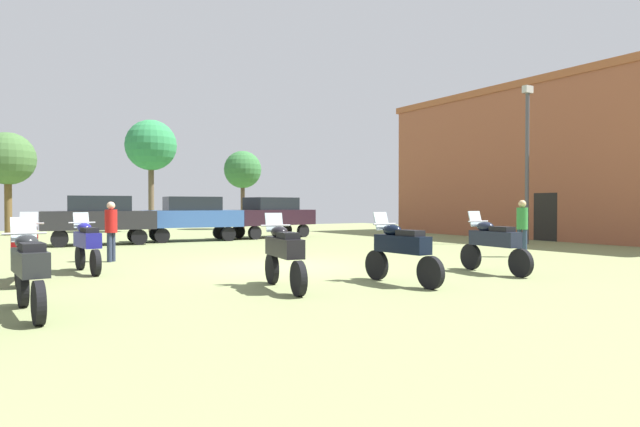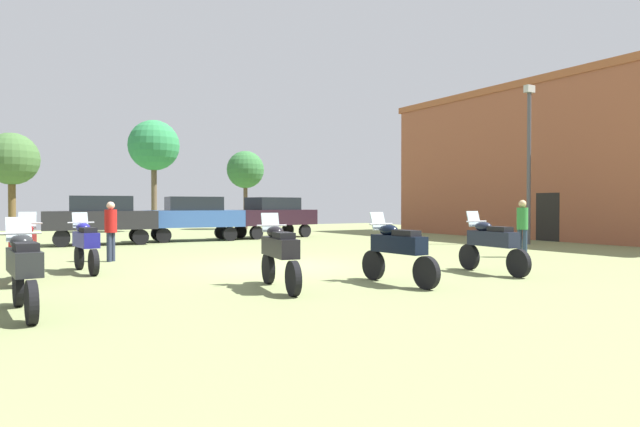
# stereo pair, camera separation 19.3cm
# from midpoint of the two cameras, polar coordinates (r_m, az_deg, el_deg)

# --- Properties ---
(ground_plane) EXTENTS (44.00, 52.00, 0.02)m
(ground_plane) POSITION_cam_midpoint_polar(r_m,az_deg,el_deg) (14.39, -4.98, -5.67)
(ground_plane) COLOR #7C8654
(brick_building) EXTENTS (6.12, 19.44, 7.61)m
(brick_building) POSITION_cam_midpoint_polar(r_m,az_deg,el_deg) (29.32, 24.95, 5.05)
(brick_building) COLOR #985237
(brick_building) RESTS_ON ground
(motorcycle_1) EXTENTS (0.70, 2.27, 1.48)m
(motorcycle_1) POSITION_cam_midpoint_polar(r_m,az_deg,el_deg) (10.45, -4.40, -4.09)
(motorcycle_1) COLOR black
(motorcycle_1) RESTS_ON ground
(motorcycle_2) EXTENTS (0.68, 2.12, 1.49)m
(motorcycle_2) POSITION_cam_midpoint_polar(r_m,az_deg,el_deg) (12.98, -29.19, -3.23)
(motorcycle_2) COLOR black
(motorcycle_2) RESTS_ON ground
(motorcycle_4) EXTENTS (0.62, 2.29, 1.49)m
(motorcycle_4) POSITION_cam_midpoint_polar(r_m,az_deg,el_deg) (13.52, 17.57, -2.97)
(motorcycle_4) COLOR black
(motorcycle_4) RESTS_ON ground
(motorcycle_5) EXTENTS (0.62, 2.12, 1.45)m
(motorcycle_5) POSITION_cam_midpoint_polar(r_m,az_deg,el_deg) (14.18, -23.87, -2.91)
(motorcycle_5) COLOR black
(motorcycle_5) RESTS_ON ground
(motorcycle_10) EXTENTS (0.62, 2.23, 1.45)m
(motorcycle_10) POSITION_cam_midpoint_polar(r_m,az_deg,el_deg) (9.16, -29.02, -5.02)
(motorcycle_10) COLOR black
(motorcycle_10) RESTS_ON ground
(motorcycle_11) EXTENTS (0.62, 2.26, 1.49)m
(motorcycle_11) POSITION_cam_midpoint_polar(r_m,az_deg,el_deg) (11.23, 8.12, -3.74)
(motorcycle_11) COLOR black
(motorcycle_11) RESTS_ON ground
(car_1) EXTENTS (4.53, 2.44, 2.00)m
(car_1) POSITION_cam_midpoint_polar(r_m,az_deg,el_deg) (26.84, -5.41, -0.07)
(car_1) COLOR black
(car_1) RESTS_ON ground
(car_3) EXTENTS (4.47, 2.26, 2.00)m
(car_3) POSITION_cam_midpoint_polar(r_m,az_deg,el_deg) (23.67, -22.62, -0.28)
(car_3) COLOR black
(car_3) RESTS_ON ground
(car_4) EXTENTS (4.46, 2.22, 2.00)m
(car_4) POSITION_cam_midpoint_polar(r_m,az_deg,el_deg) (24.93, -13.62, -0.17)
(car_4) COLOR black
(car_4) RESTS_ON ground
(person_1) EXTENTS (0.48, 0.48, 1.73)m
(person_1) POSITION_cam_midpoint_polar(r_m,az_deg,el_deg) (16.59, -21.63, -1.31)
(person_1) COLOR #242C40
(person_1) RESTS_ON ground
(person_2) EXTENTS (0.41, 0.41, 1.79)m
(person_2) POSITION_cam_midpoint_polar(r_m,az_deg,el_deg) (17.97, 20.40, -1.01)
(person_2) COLOR #27374D
(person_2) RESTS_ON ground
(tree_2) EXTENTS (2.49, 2.49, 5.23)m
(tree_2) POSITION_cam_midpoint_polar(r_m,az_deg,el_deg) (36.24, -8.37, 4.58)
(tree_2) COLOR brown
(tree_2) RESTS_ON ground
(tree_3) EXTENTS (3.04, 3.04, 6.75)m
(tree_3) POSITION_cam_midpoint_polar(r_m,az_deg,el_deg) (34.09, -17.68, 6.85)
(tree_3) COLOR brown
(tree_3) RESTS_ON ground
(tree_4) EXTENTS (2.80, 2.80, 5.51)m
(tree_4) POSITION_cam_midpoint_polar(r_m,az_deg,el_deg) (33.26, -30.39, 4.98)
(tree_4) COLOR brown
(tree_4) RESTS_ON ground
(lamp_post) EXTENTS (0.44, 0.24, 6.57)m
(lamp_post) POSITION_cam_midpoint_polar(r_m,az_deg,el_deg) (23.96, 20.94, 5.75)
(lamp_post) COLOR #47474C
(lamp_post) RESTS_ON ground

